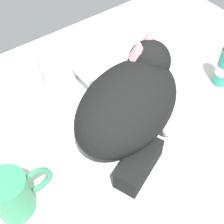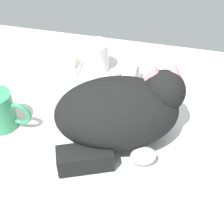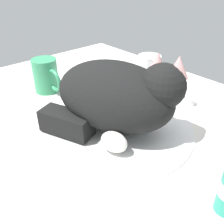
{
  "view_description": "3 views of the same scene",
  "coord_description": "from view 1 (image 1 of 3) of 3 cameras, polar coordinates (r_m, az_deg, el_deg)",
  "views": [
    {
      "loc": [
        -27.77,
        -32.27,
        56.56
      ],
      "look_at": [
        -1.88,
        2.68,
        5.07
      ],
      "focal_mm": 50.87,
      "sensor_mm": 36.0,
      "label": 1
    },
    {
      "loc": [
        10.27,
        -50.27,
        58.44
      ],
      "look_at": [
        -1.83,
        3.32,
        4.82
      ],
      "focal_mm": 53.73,
      "sensor_mm": 36.0,
      "label": 2
    },
    {
      "loc": [
        35.96,
        -32.38,
        33.48
      ],
      "look_at": [
        0.31,
        -0.89,
        4.6
      ],
      "focal_mm": 40.53,
      "sensor_mm": 36.0,
      "label": 3
    }
  ],
  "objects": [
    {
      "name": "toothpaste_bottle",
      "position": [
        0.82,
        19.55,
        7.81
      ],
      "size": [
        3.66,
        3.66,
        11.9
      ],
      "color": "teal",
      "rests_on": "ground_plane"
    },
    {
      "name": "ground_plane",
      "position": [
        0.72,
        2.48,
        -4.0
      ],
      "size": [
        110.0,
        82.5,
        3.0
      ],
      "primitive_type": "cube",
      "color": "silver"
    },
    {
      "name": "cat",
      "position": [
        0.65,
        3.42,
        1.86
      ],
      "size": [
        30.96,
        26.57,
        17.44
      ],
      "color": "black",
      "rests_on": "sink_basin"
    },
    {
      "name": "sink_basin",
      "position": [
        0.7,
        2.53,
        -3.07
      ],
      "size": [
        36.37,
        36.37,
        0.86
      ],
      "primitive_type": "cylinder",
      "color": "white",
      "rests_on": "ground_plane"
    },
    {
      "name": "faucet",
      "position": [
        0.81,
        -6.62,
        7.33
      ],
      "size": [
        13.62,
        11.67,
        5.6
      ],
      "color": "silver",
      "rests_on": "ground_plane"
    },
    {
      "name": "coffee_mug",
      "position": [
        0.6,
        -17.34,
        -13.9
      ],
      "size": [
        11.45,
        7.05,
        9.64
      ],
      "color": "#389966",
      "rests_on": "ground_plane"
    },
    {
      "name": "rinse_cup",
      "position": [
        0.78,
        -14.87,
        6.27
      ],
      "size": [
        6.96,
        6.96,
        8.97
      ],
      "color": "white",
      "rests_on": "ground_plane"
    }
  ]
}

